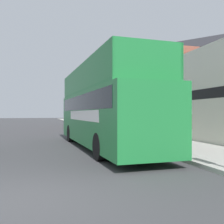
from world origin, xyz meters
name	(u,v)px	position (x,y,z in m)	size (l,w,h in m)	color
ground_plane	(34,131)	(0.00, 21.00, 0.00)	(144.00, 144.00, 0.00)	#3D3D3F
sidewalk	(115,131)	(7.31, 18.00, 0.07)	(3.74, 108.00, 0.14)	#ADAAA3
brick_terrace_rear	(148,88)	(12.18, 21.56, 4.61)	(6.00, 23.34, 9.22)	brown
tour_bus	(103,112)	(3.57, 7.28, 1.80)	(2.97, 11.29, 4.05)	#1E7A38
parked_car_ahead_of_bus	(88,126)	(4.30, 15.48, 0.67)	(1.95, 4.25, 1.44)	#9E9EA3
pedestrian_third	(186,125)	(7.04, 5.20, 1.22)	(0.47, 0.26, 1.79)	#232328
lamp_post_nearest	(163,75)	(5.90, 5.23, 3.45)	(0.35, 0.35, 4.82)	black
lamp_post_second	(116,94)	(5.89, 12.73, 3.13)	(0.35, 0.35, 4.29)	black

